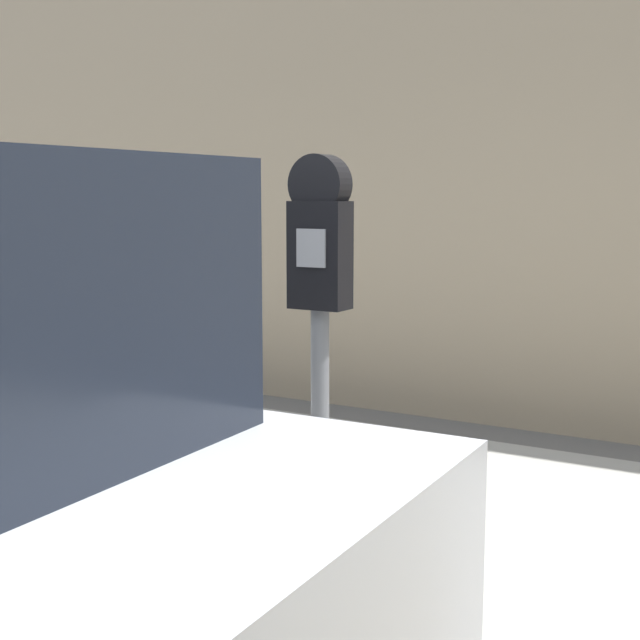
{
  "coord_description": "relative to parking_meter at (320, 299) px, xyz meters",
  "views": [
    {
      "loc": [
        1.34,
        -1.41,
        1.59
      ],
      "look_at": [
        -0.16,
        1.18,
        1.17
      ],
      "focal_mm": 50.0,
      "sensor_mm": 36.0,
      "label": 1
    }
  ],
  "objects": [
    {
      "name": "parking_meter",
      "position": [
        0.0,
        0.0,
        0.0
      ],
      "size": [
        0.2,
        0.12,
        1.61
      ],
      "color": "slate",
      "rests_on": "sidewalk"
    },
    {
      "name": "sidewalk",
      "position": [
        0.16,
        1.03,
        -1.18
      ],
      "size": [
        24.0,
        2.8,
        0.12
      ],
      "color": "#ADAAA3",
      "rests_on": "ground_plane"
    },
    {
      "name": "building_facade",
      "position": [
        0.16,
        3.33,
        1.21
      ],
      "size": [
        24.0,
        0.3,
        4.9
      ],
      "color": "tan",
      "rests_on": "ground_plane"
    }
  ]
}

